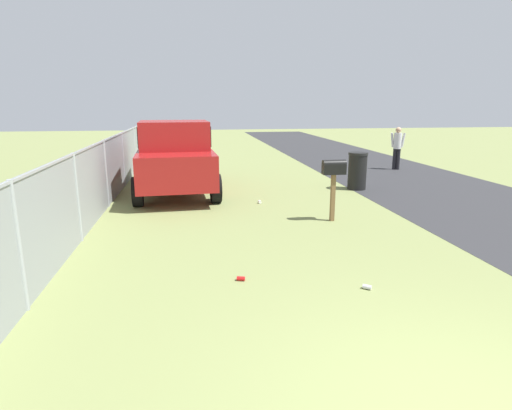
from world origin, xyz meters
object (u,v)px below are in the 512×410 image
pickup_truck (175,155)px  mailbox (334,172)px  trash_bin (357,171)px  pedestrian (397,145)px

pickup_truck → mailbox: bearing=41.3°
mailbox → trash_bin: bearing=-29.7°
mailbox → pedestrian: size_ratio=0.83×
pedestrian → pickup_truck: bearing=-43.0°
pickup_truck → trash_bin: 5.47m
mailbox → trash_bin: 3.86m
pickup_truck → trash_bin: size_ratio=4.58×
mailbox → pedestrian: bearing=-35.7°
pickup_truck → pedestrian: (3.24, -8.47, -0.14)m
trash_bin → pickup_truck: bearing=86.9°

